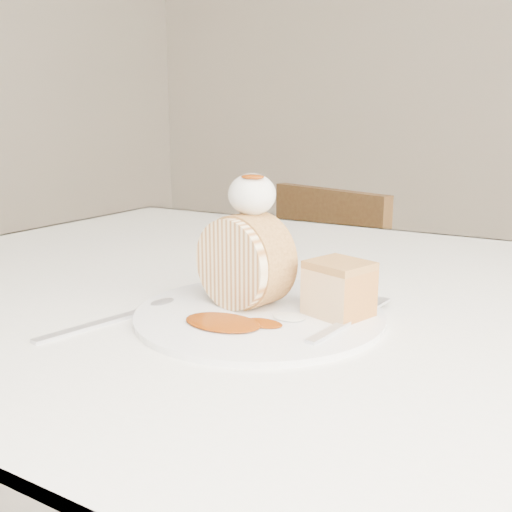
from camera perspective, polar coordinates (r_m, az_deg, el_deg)
The scene contains 10 objects.
table at distance 0.73m, azimuth 9.36°, elevation -10.66°, with size 1.40×0.90×0.75m.
chair_far at distance 1.62m, azimuth 9.31°, elevation -5.11°, with size 0.48×0.48×0.79m.
plate at distance 0.61m, azimuth 0.34°, elevation -5.82°, with size 0.27×0.27×0.01m, color white.
roulade_slice at distance 0.62m, azimuth -1.14°, elevation -0.52°, with size 0.10×0.10×0.05m, color #FBE5AF.
cake_chunk at distance 0.60m, azimuth 8.29°, elevation -3.57°, with size 0.06×0.05×0.05m, color #B68245.
whipped_cream at distance 0.61m, azimuth -0.39°, elevation 6.17°, with size 0.05×0.05×0.05m, color white.
caramel_drizzle at distance 0.60m, azimuth -0.34°, elevation 8.46°, with size 0.03×0.02×0.01m, color #772D04.
caramel_pool at distance 0.57m, azimuth -3.36°, elevation -6.62°, with size 0.08×0.05×0.00m, color #772D04, non-canonical shape.
fork at distance 0.57m, azimuth 8.44°, elevation -6.89°, with size 0.02×0.16×0.00m, color silver.
spoon at distance 0.61m, azimuth -15.79°, elevation -6.66°, with size 0.02×0.16×0.00m, color silver.
Camera 1 is at (0.23, -0.43, 0.95)m, focal length 40.00 mm.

